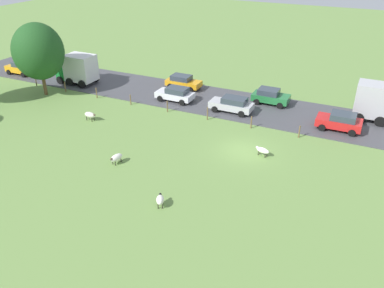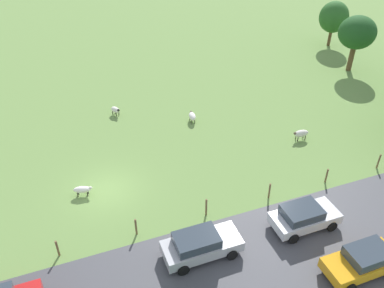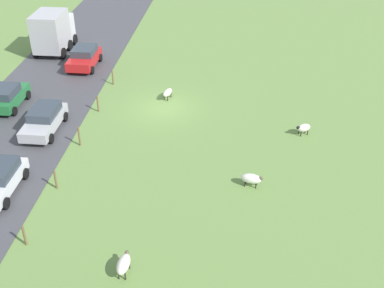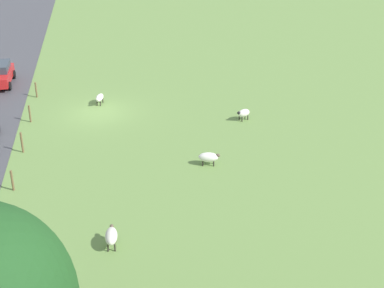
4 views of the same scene
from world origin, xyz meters
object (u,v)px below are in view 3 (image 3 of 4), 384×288
object	(u,v)px
sheep_2	(251,179)
sheep_3	(168,93)
car_2	(44,119)
car_0	(6,96)
truck_1	(53,31)
car_3	(84,57)
sheep_0	(123,264)
sheep_1	(304,128)

from	to	relation	value
sheep_2	sheep_3	world-z (taller)	sheep_2
car_2	car_0	bearing A→B (deg)	-37.05
truck_1	car_0	xyz separation A→B (m)	(-0.10, 10.40, -1.07)
car_0	car_2	size ratio (longest dim) A/B	0.88
truck_1	car_3	xyz separation A→B (m)	(-3.54, 2.96, -1.05)
sheep_2	truck_1	world-z (taller)	truck_1
sheep_2	car_3	bearing A→B (deg)	-47.39
sheep_0	sheep_2	bearing A→B (deg)	-128.66
sheep_0	sheep_3	world-z (taller)	sheep_0
car_2	car_3	size ratio (longest dim) A/B	1.09
sheep_2	car_2	xyz separation A→B (m)	(13.37, -4.61, 0.37)
sheep_3	car_2	distance (m)	9.04
sheep_1	car_0	xyz separation A→B (m)	(20.49, -1.65, 0.37)
sheep_3	car_2	bearing A→B (deg)	36.29
sheep_0	sheep_1	xyz separation A→B (m)	(-8.93, -12.81, -0.07)
sheep_1	car_3	world-z (taller)	car_3
sheep_2	car_3	distance (m)	20.26
sheep_1	car_3	size ratio (longest dim) A/B	0.27
sheep_0	car_2	xyz separation A→B (m)	(7.78, -11.60, 0.29)
sheep_0	sheep_3	distance (m)	16.95
sheep_2	car_0	distance (m)	18.71
sheep_3	truck_1	size ratio (longest dim) A/B	0.28
truck_1	car_2	size ratio (longest dim) A/B	1.06
sheep_3	truck_1	bearing A→B (deg)	-35.31
sheep_0	car_3	distance (m)	23.36
sheep_2	sheep_3	bearing A→B (deg)	-58.56
sheep_2	sheep_3	distance (m)	11.67
sheep_0	car_0	bearing A→B (deg)	-51.35
sheep_1	sheep_3	world-z (taller)	sheep_1
sheep_1	car_2	bearing A→B (deg)	4.14
sheep_0	car_0	distance (m)	18.52
sheep_2	car_2	bearing A→B (deg)	-19.02
sheep_3	car_3	xyz separation A→B (m)	(7.63, -4.95, 0.41)
sheep_2	car_2	size ratio (longest dim) A/B	0.29
car_2	car_3	xyz separation A→B (m)	(0.34, -10.30, 0.03)
sheep_3	sheep_1	bearing A→B (deg)	156.29
car_3	truck_1	bearing A→B (deg)	-39.85
sheep_0	truck_1	world-z (taller)	truck_1
sheep_3	car_2	world-z (taller)	car_2
car_0	sheep_1	bearing A→B (deg)	175.40
sheep_1	car_2	xyz separation A→B (m)	(16.70, 1.21, 0.35)
sheep_3	truck_1	xyz separation A→B (m)	(11.17, -7.91, 1.47)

